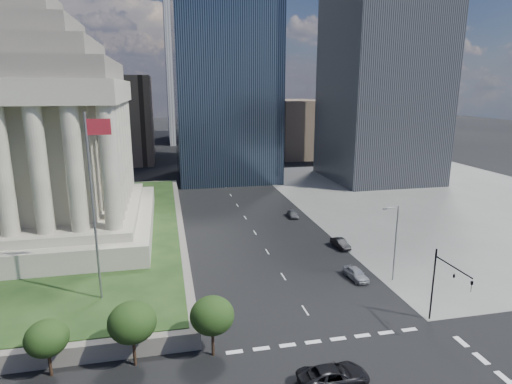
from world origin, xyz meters
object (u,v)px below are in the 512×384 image
object	(u,v)px
traffic_signal_ne	(445,281)
street_lamp_north	(395,239)
parked_sedan_far	(293,214)
parked_sedan_near	(356,274)
parked_sedan_mid	(341,244)
flagpole	(94,198)
pickup_truck	(334,376)
war_memorial	(26,107)

from	to	relation	value
traffic_signal_ne	street_lamp_north	bearing A→B (deg)	85.81
traffic_signal_ne	parked_sedan_far	world-z (taller)	traffic_signal_ne
parked_sedan_near	parked_sedan_mid	world-z (taller)	parked_sedan_near
parked_sedan_far	flagpole	bearing A→B (deg)	-132.09
pickup_truck	traffic_signal_ne	bearing A→B (deg)	-69.31
war_memorial	street_lamp_north	world-z (taller)	war_memorial
parked_sedan_near	parked_sedan_far	distance (m)	28.05
parked_sedan_mid	parked_sedan_far	bearing A→B (deg)	92.26
parked_sedan_near	parked_sedan_mid	distance (m)	11.19
street_lamp_north	parked_sedan_mid	size ratio (longest dim) A/B	2.36
traffic_signal_ne	pickup_truck	xyz separation A→B (m)	(-14.15, -5.93, -4.41)
flagpole	parked_sedan_mid	world-z (taller)	flagpole
war_memorial	pickup_truck	world-z (taller)	war_memorial
flagpole	parked_sedan_mid	bearing A→B (deg)	21.64
street_lamp_north	parked_sedan_mid	xyz separation A→B (m)	(-1.83, 12.23, -4.96)
pickup_truck	war_memorial	bearing A→B (deg)	36.76
flagpole	parked_sedan_far	bearing A→B (deg)	44.56
parked_sedan_near	parked_sedan_mid	size ratio (longest dim) A/B	1.05
war_memorial	flagpole	distance (m)	28.16
street_lamp_north	traffic_signal_ne	bearing A→B (deg)	-94.19
parked_sedan_far	parked_sedan_mid	bearing A→B (deg)	-78.35
parked_sedan_near	street_lamp_north	bearing A→B (deg)	-23.19
flagpole	pickup_truck	world-z (taller)	flagpole
traffic_signal_ne	flagpole	bearing A→B (deg)	163.29
war_memorial	flagpole	bearing A→B (deg)	-63.11
parked_sedan_mid	parked_sedan_near	bearing A→B (deg)	-108.95
flagpole	traffic_signal_ne	xyz separation A→B (m)	(34.33, -10.30, -7.86)
traffic_signal_ne	pickup_truck	bearing A→B (deg)	-157.28
traffic_signal_ne	parked_sedan_mid	bearing A→B (deg)	92.43
war_memorial	street_lamp_north	size ratio (longest dim) A/B	3.90
war_memorial	flagpole	xyz separation A→B (m)	(12.17, -24.00, -8.29)
war_memorial	parked_sedan_mid	bearing A→B (deg)	-13.32
street_lamp_north	war_memorial	bearing A→B (deg)	154.08
parked_sedan_near	traffic_signal_ne	bearing A→B (deg)	-80.80
pickup_truck	parked_sedan_near	world-z (taller)	pickup_truck
traffic_signal_ne	parked_sedan_near	bearing A→B (deg)	105.50
pickup_truck	parked_sedan_mid	world-z (taller)	pickup_truck
traffic_signal_ne	street_lamp_north	distance (m)	11.34
war_memorial	traffic_signal_ne	size ratio (longest dim) A/B	4.88
flagpole	parked_sedan_far	distance (m)	45.02
flagpole	parked_sedan_near	world-z (taller)	flagpole
flagpole	parked_sedan_near	xyz separation A→B (m)	(30.83, 2.31, -12.36)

